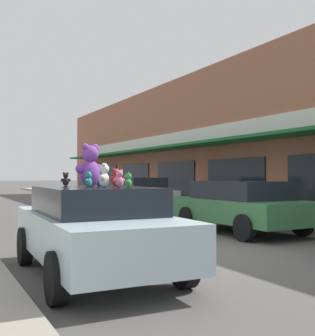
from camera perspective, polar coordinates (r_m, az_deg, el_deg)
The scene contains 13 objects.
ground_plane at distance 9.09m, azimuth 6.89°, elevation -11.43°, with size 260.00×260.00×0.00m, color #514F4C.
storefront_row at distance 27.93m, azimuth 16.24°, elevation 2.82°, with size 17.01×36.26×6.98m.
plush_art_car at distance 7.08m, azimuth -8.46°, elevation -7.94°, with size 2.18×4.40×1.45m.
teddy_bear_giant at distance 7.27m, azimuth -9.12°, elevation 0.27°, with size 0.56×0.39×0.74m.
teddy_bear_red at distance 8.07m, azimuth -5.72°, elevation -1.25°, with size 0.25×0.17×0.33m.
teddy_bear_pink at distance 6.59m, azimuth -5.20°, elevation -1.49°, with size 0.21×0.14×0.28m.
teddy_bear_green at distance 6.33m, azimuth -3.98°, elevation -1.71°, with size 0.13×0.18×0.24m.
teddy_bear_white at distance 6.57m, azimuth -7.24°, elevation -1.07°, with size 0.24×0.28×0.38m.
teddy_bear_black at distance 7.93m, azimuth -12.33°, elevation -1.50°, with size 0.19×0.12×0.25m.
teddy_bear_teal at distance 7.03m, azimuth -9.32°, elevation -1.57°, with size 0.17×0.17×0.26m.
teddy_bear_blue at distance 7.59m, azimuth -7.88°, elevation -1.15°, with size 0.23×0.26×0.36m.
parked_car_far_center at distance 12.37m, azimuth 11.27°, elevation -4.87°, with size 2.19×4.31×1.48m.
parked_car_far_right at distance 18.47m, azimuth -2.95°, elevation -3.49°, with size 1.96×4.66×1.55m.
Camera 1 is at (-5.10, -7.34, 1.64)m, focal length 45.00 mm.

